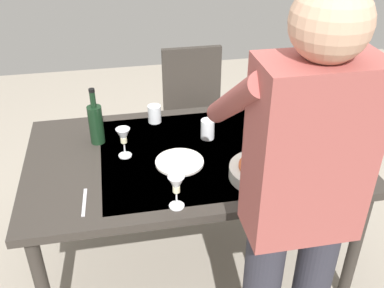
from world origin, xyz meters
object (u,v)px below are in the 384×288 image
(dining_table, at_px, (192,164))
(dinner_plate_far, at_px, (180,162))
(person_server, at_px, (298,204))
(wine_bottle, at_px, (96,123))
(water_cup_near_left, at_px, (208,129))
(water_cup_far_left, at_px, (154,114))
(serving_bowl_pasta, at_px, (262,171))
(dinner_plate_near, at_px, (265,140))
(chair_near, at_px, (194,108))
(water_cup_near_right, at_px, (317,160))
(wine_glass_right, at_px, (123,137))
(wine_glass_left, at_px, (176,186))

(dining_table, relative_size, dinner_plate_far, 6.97)
(dining_table, bearing_deg, person_server, 106.66)
(wine_bottle, distance_m, water_cup_near_left, 0.56)
(dining_table, distance_m, water_cup_far_left, 0.39)
(serving_bowl_pasta, bearing_deg, dinner_plate_near, -111.64)
(chair_near, bearing_deg, water_cup_near_left, 84.10)
(water_cup_near_right, distance_m, water_cup_far_left, 0.90)
(serving_bowl_pasta, bearing_deg, water_cup_far_left, -55.65)
(chair_near, xyz_separation_m, water_cup_near_left, (0.08, 0.73, 0.25))
(wine_bottle, relative_size, water_cup_far_left, 3.06)
(person_server, xyz_separation_m, dinner_plate_far, (0.29, -0.65, -0.23))
(water_cup_near_right, height_order, serving_bowl_pasta, water_cup_near_right)
(chair_near, relative_size, wine_glass_right, 6.03)
(person_server, distance_m, dinner_plate_near, 0.82)
(water_cup_far_left, bearing_deg, person_server, 108.51)
(wine_bottle, xyz_separation_m, dinner_plate_far, (-0.38, 0.27, -0.10))
(wine_bottle, relative_size, wine_glass_left, 1.96)
(serving_bowl_pasta, bearing_deg, dinner_plate_far, -27.55)
(water_cup_near_right, distance_m, serving_bowl_pasta, 0.27)
(wine_glass_right, distance_m, water_cup_near_right, 0.91)
(dinner_plate_far, bearing_deg, wine_glass_right, -23.87)
(serving_bowl_pasta, height_order, dinner_plate_near, serving_bowl_pasta)
(water_cup_near_left, relative_size, water_cup_near_right, 1.18)
(wine_glass_left, relative_size, dinner_plate_near, 0.66)
(wine_bottle, relative_size, water_cup_near_right, 3.35)
(chair_near, relative_size, dinner_plate_far, 3.96)
(dinner_plate_near, height_order, dinner_plate_far, same)
(water_cup_near_left, height_order, water_cup_near_right, water_cup_near_left)
(dining_table, xyz_separation_m, water_cup_near_right, (-0.54, 0.24, 0.11))
(water_cup_far_left, bearing_deg, water_cup_near_left, 137.74)
(wine_glass_left, bearing_deg, wine_bottle, -61.56)
(wine_glass_right, bearing_deg, dinner_plate_far, 156.13)
(chair_near, relative_size, serving_bowl_pasta, 3.03)
(dining_table, distance_m, wine_glass_right, 0.37)
(chair_near, bearing_deg, person_server, 91.41)
(person_server, relative_size, wine_bottle, 5.71)
(wine_glass_right, bearing_deg, wine_bottle, -50.98)
(dining_table, relative_size, serving_bowl_pasta, 5.35)
(dining_table, relative_size, water_cup_near_right, 18.16)
(dinner_plate_near, bearing_deg, water_cup_near_right, 118.45)
(dining_table, height_order, water_cup_near_left, water_cup_near_left)
(wine_glass_left, bearing_deg, dining_table, -109.61)
(water_cup_far_left, bearing_deg, chair_near, -122.58)
(dinner_plate_far, bearing_deg, chair_near, -105.33)
(chair_near, height_order, dinner_plate_far, chair_near)
(water_cup_far_left, bearing_deg, water_cup_near_right, 139.37)
(wine_glass_right, bearing_deg, wine_glass_left, 113.82)
(wine_glass_left, distance_m, dinner_plate_far, 0.33)
(dinner_plate_far, bearing_deg, dinner_plate_near, -165.86)
(person_server, distance_m, water_cup_near_right, 0.62)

